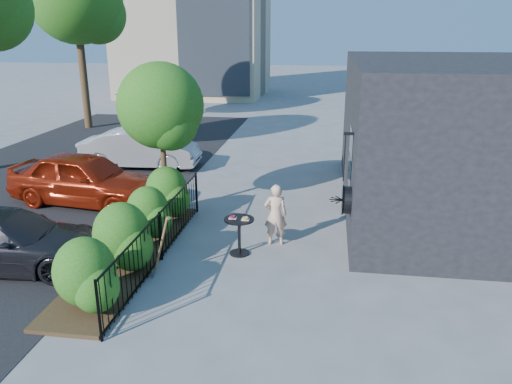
% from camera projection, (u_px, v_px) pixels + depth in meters
% --- Properties ---
extents(ground, '(120.00, 120.00, 0.00)m').
position_uv_depth(ground, '(230.00, 264.00, 10.60)').
color(ground, gray).
rests_on(ground, ground).
extents(shop_building, '(6.22, 9.00, 4.00)m').
position_uv_depth(shop_building, '(461.00, 136.00, 13.45)').
color(shop_building, black).
rests_on(shop_building, ground).
extents(fence, '(0.05, 6.05, 1.10)m').
position_uv_depth(fence, '(161.00, 236.00, 10.63)').
color(fence, black).
rests_on(fence, ground).
extents(planting_bed, '(1.30, 6.00, 0.08)m').
position_uv_depth(planting_bed, '(131.00, 256.00, 10.89)').
color(planting_bed, '#382616').
rests_on(planting_bed, ground).
extents(shrubs, '(1.10, 5.60, 1.24)m').
position_uv_depth(shrubs, '(135.00, 226.00, 10.76)').
color(shrubs, '#195814').
rests_on(shrubs, ground).
extents(patio_tree, '(2.20, 2.20, 3.94)m').
position_uv_depth(patio_tree, '(163.00, 111.00, 12.63)').
color(patio_tree, '#3F2B19').
rests_on(patio_tree, ground).
extents(street, '(9.00, 30.00, 0.01)m').
position_uv_depth(street, '(12.00, 202.00, 14.38)').
color(street, black).
rests_on(street, ground).
extents(street_tree_far, '(4.40, 4.40, 8.28)m').
position_uv_depth(street_tree_far, '(77.00, 2.00, 23.23)').
color(street_tree_far, '#3F2B19').
rests_on(street_tree_far, ground).
extents(cafe_table, '(0.66, 0.66, 0.89)m').
position_uv_depth(cafe_table, '(239.00, 230.00, 10.90)').
color(cafe_table, black).
rests_on(cafe_table, ground).
extents(woman, '(0.57, 0.42, 1.45)m').
position_uv_depth(woman, '(276.00, 215.00, 11.37)').
color(woman, beige).
rests_on(woman, ground).
extents(shovel, '(0.45, 0.17, 1.34)m').
position_uv_depth(shovel, '(160.00, 250.00, 9.86)').
color(shovel, brown).
rests_on(shovel, ground).
extents(car_red, '(4.55, 2.37, 1.48)m').
position_uv_depth(car_red, '(85.00, 179.00, 14.03)').
color(car_red, maroon).
rests_on(car_red, ground).
extents(car_silver, '(4.24, 1.67, 1.38)m').
position_uv_depth(car_silver, '(140.00, 149.00, 17.75)').
color(car_silver, '#ADADB2').
rests_on(car_silver, ground).
extents(car_darkgrey, '(4.31, 2.06, 1.21)m').
position_uv_depth(car_darkgrey, '(5.00, 240.00, 10.30)').
color(car_darkgrey, black).
rests_on(car_darkgrey, ground).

